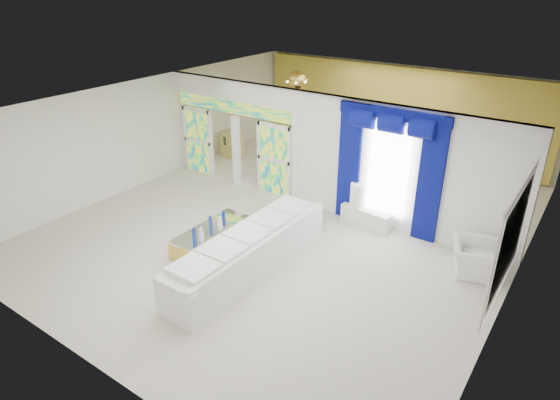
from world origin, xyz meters
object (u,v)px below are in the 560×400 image
Objects in this scene: coffee_table at (211,237)px; white_sofa at (249,254)px; grand_piano at (306,157)px; armchair at (474,258)px; console_table at (367,216)px.

white_sofa is at bearing -12.53° from coffee_table.
white_sofa is 1.40m from coffee_table.
white_sofa is 2.45× the size of grand_piano.
white_sofa is at bearing -62.05° from grand_piano.
armchair is 6.47m from grand_piano.
white_sofa reaches higher than console_table.
grand_piano is (-0.70, 5.12, 0.22)m from coffee_table.
coffee_table is 1.97× the size of armchair.
coffee_table is at bearing 168.47° from white_sofa.
console_table is 1.29× the size of armchair.
coffee_table is 1.14× the size of grand_piano.
console_table is (1.09, 3.26, -0.19)m from white_sofa.
white_sofa is 3.44m from console_table.
grand_piano is at bearing 111.77° from white_sofa.
grand_piano is at bearing 46.41° from armchair.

